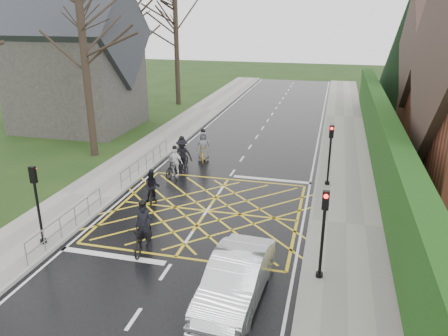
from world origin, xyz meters
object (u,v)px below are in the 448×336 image
at_px(cyclist_front, 175,165).
at_px(car, 236,279).
at_px(cyclist_back, 152,190).
at_px(cyclist_mid, 182,158).
at_px(cyclist_rear, 144,234).
at_px(cyclist_lead, 203,150).

relative_size(cyclist_front, car, 0.39).
bearing_deg(car, cyclist_front, 123.05).
height_order(cyclist_back, cyclist_mid, cyclist_mid).
relative_size(cyclist_back, cyclist_mid, 0.83).
distance_m(cyclist_rear, car, 4.53).
distance_m(cyclist_rear, cyclist_back, 4.23).
relative_size(cyclist_front, cyclist_lead, 0.84).
xyz_separation_m(cyclist_rear, cyclist_front, (-1.56, 7.50, -0.01)).
xyz_separation_m(cyclist_mid, cyclist_lead, (0.64, 1.91, -0.05)).
distance_m(cyclist_rear, cyclist_front, 7.65).
distance_m(cyclist_mid, cyclist_front, 0.96).
xyz_separation_m(cyclist_mid, car, (5.47, -10.59, 0.02)).
bearing_deg(cyclist_mid, cyclist_lead, 71.47).
bearing_deg(cyclist_back, cyclist_front, 74.78).
relative_size(cyclist_lead, car, 0.47).
bearing_deg(cyclist_lead, cyclist_front, -121.25).
bearing_deg(cyclist_back, car, -67.01).
relative_size(cyclist_back, cyclist_front, 0.95).
xyz_separation_m(cyclist_back, cyclist_mid, (-0.10, 4.45, 0.11)).
xyz_separation_m(cyclist_back, cyclist_front, (-0.18, 3.50, 0.02)).
height_order(cyclist_front, car, cyclist_front).
bearing_deg(car, cyclist_lead, 114.27).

